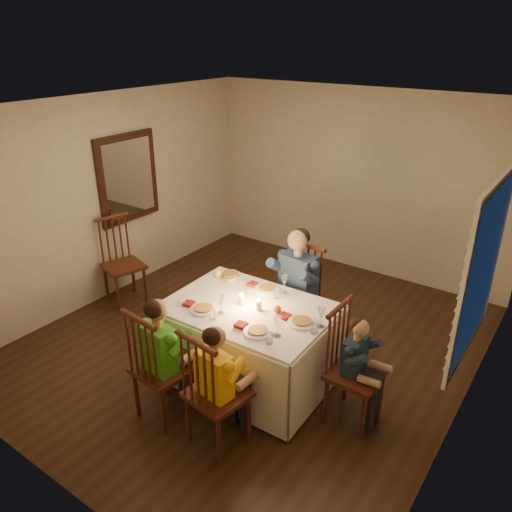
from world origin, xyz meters
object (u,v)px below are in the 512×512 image
Objects in this scene: chair_adult at (294,339)px; chair_near_right at (220,440)px; chair_near_left at (167,413)px; chair_end at (351,418)px; child_yellow at (220,440)px; adult at (294,339)px; serving_bowl at (231,276)px; dining_table at (249,328)px; child_teal at (351,418)px; child_green at (167,413)px; chair_extra at (128,300)px.

chair_near_right is (0.28, -1.71, 0.00)m from chair_adult.
chair_near_left is 1.00× the size of chair_end.
chair_adult is 0.98× the size of child_yellow.
chair_end is 0.98× the size of child_yellow.
serving_bowl is (-0.53, -0.49, 0.87)m from adult.
dining_table is at bearing -84.27° from chair_adult.
child_green is at bearing 124.28° from child_teal.
adult is 1.36m from child_teal.
chair_near_right reaches higher than child_teal.
child_green is (-0.31, -0.88, -0.60)m from dining_table.
child_green is (0.00, 0.00, 0.00)m from chair_near_left.
child_green reaches higher than chair_adult.
chair_near_left is 5.12× the size of serving_bowl.
child_teal is at bearing -28.58° from chair_adult.
chair_near_right is 1.00× the size of chair_end.
chair_adult is 1.00× the size of chair_end.
dining_table reaches higher than chair_extra.
dining_table is at bearing -35.89° from serving_bowl.
chair_near_left is at bearing -106.21° from chair_extra.
adult is (-1.10, 0.79, 0.00)m from chair_end.
dining_table is at bearing -63.15° from child_yellow.
dining_table is 7.33× the size of serving_bowl.
dining_table is 1.11m from child_green.
chair_near_right is at bearing -72.28° from dining_table.
chair_near_left is 1.76m from adult.
chair_adult is 0.00m from adult.
chair_near_right is 1.73m from adult.
child_yellow is at bearing -99.10° from chair_extra.
chair_near_left is (-0.34, -1.73, 0.00)m from chair_adult.
chair_extra is at bearing -27.02° from child_green.
chair_near_left is 0.61m from child_yellow.
chair_end is 1.00× the size of chair_extra.
chair_near_left is at bearing 124.28° from chair_end.
chair_near_right is 0.94× the size of child_green.
child_teal is (3.37, -0.30, 0.00)m from chair_extra.
chair_extra is 1.95m from serving_bowl.
child_green reaches higher than chair_near_right.
dining_table is 1.27m from child_teal.
dining_table is at bearing -84.27° from adult.
child_teal is 1.87m from serving_bowl.
chair_extra is 2.32m from adult.
adult is 1.73m from child_yellow.
chair_near_left and chair_end have the same top height.
adult is (0.02, 0.86, -0.60)m from dining_table.
chair_extra is (-3.37, 0.30, 0.00)m from chair_end.
serving_bowl reaches higher than chair_near_left.
chair_near_left is 1.72m from chair_end.
child_yellow is (0.28, -1.71, 0.00)m from chair_adult.
dining_table reaches higher than child_yellow.
chair_adult and chair_end have the same top height.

